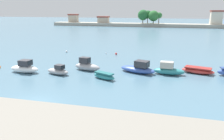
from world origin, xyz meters
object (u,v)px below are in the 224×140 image
at_px(moored_boat_3, 87,66).
at_px(moored_boat_4, 104,76).
at_px(mooring_buoy_2, 66,52).
at_px(mooring_buoy_1, 0,67).
at_px(moored_boat_7, 198,70).
at_px(moored_boat_5, 138,68).
at_px(moored_boat_1, 25,68).
at_px(moored_boat_2, 58,71).
at_px(mooring_buoy_0, 106,53).
at_px(moored_boat_6, 168,70).
at_px(mooring_buoy_3, 116,54).

distance_m(moored_boat_3, moored_boat_4, 5.14).
bearing_deg(mooring_buoy_2, mooring_buoy_1, -109.05).
xyz_separation_m(moored_boat_3, mooring_buoy_2, (-8.97, 11.99, -0.48)).
xyz_separation_m(moored_boat_3, mooring_buoy_1, (-13.83, -2.08, -0.51)).
distance_m(moored_boat_7, mooring_buoy_2, 26.95).
height_order(moored_boat_3, moored_boat_5, moored_boat_3).
xyz_separation_m(moored_boat_1, moored_boat_5, (16.17, 3.83, -0.06)).
height_order(moored_boat_5, mooring_buoy_1, moored_boat_5).
height_order(moored_boat_2, mooring_buoy_2, moored_boat_2).
xyz_separation_m(mooring_buoy_0, mooring_buoy_2, (-8.57, -0.54, 0.08)).
distance_m(moored_boat_6, mooring_buoy_1, 25.95).
distance_m(moored_boat_4, mooring_buoy_0, 16.62).
bearing_deg(moored_boat_1, mooring_buoy_3, 58.08).
relative_size(moored_boat_3, mooring_buoy_0, 17.16).
bearing_deg(moored_boat_1, moored_boat_4, 0.21).
xyz_separation_m(mooring_buoy_0, mooring_buoy_3, (2.21, -0.30, 0.08)).
bearing_deg(mooring_buoy_3, moored_boat_6, -48.82).
height_order(moored_boat_4, mooring_buoy_2, moored_boat_4).
relative_size(moored_boat_2, mooring_buoy_1, 10.20).
height_order(moored_boat_5, moored_boat_6, same).
relative_size(moored_boat_5, mooring_buoy_0, 21.83).
relative_size(moored_boat_4, moored_boat_7, 0.73).
relative_size(moored_boat_6, moored_boat_7, 0.92).
bearing_deg(moored_boat_5, mooring_buoy_0, 142.08).
xyz_separation_m(moored_boat_2, moored_boat_3, (3.25, 3.04, 0.17)).
height_order(moored_boat_6, moored_boat_7, moored_boat_6).
xyz_separation_m(moored_boat_2, mooring_buoy_0, (2.85, 15.58, -0.39)).
xyz_separation_m(moored_boat_4, mooring_buoy_0, (-4.09, 16.11, -0.30)).
bearing_deg(moored_boat_5, mooring_buoy_3, 134.82).
relative_size(moored_boat_2, moored_boat_3, 0.85).
bearing_deg(moored_boat_2, moored_boat_5, 31.32).
bearing_deg(moored_boat_7, moored_boat_1, -151.80).
bearing_deg(moored_boat_2, mooring_buoy_2, 124.23).
distance_m(moored_boat_4, moored_boat_5, 5.76).
bearing_deg(moored_boat_3, moored_boat_6, 15.65).
bearing_deg(moored_boat_4, moored_boat_2, -161.34).
relative_size(mooring_buoy_1, mooring_buoy_2, 0.87).
xyz_separation_m(moored_boat_2, mooring_buoy_1, (-10.58, 0.96, -0.34)).
distance_m(moored_boat_6, moored_boat_7, 4.48).
distance_m(moored_boat_3, mooring_buoy_2, 14.98).
bearing_deg(moored_boat_6, moored_boat_2, -163.73).
bearing_deg(mooring_buoy_0, moored_boat_4, -75.76).
relative_size(moored_boat_1, moored_boat_2, 1.17).
bearing_deg(mooring_buoy_2, moored_boat_6, -28.52).
distance_m(moored_boat_4, mooring_buoy_3, 15.93).
distance_m(moored_boat_2, moored_boat_6, 15.66).
bearing_deg(moored_boat_4, moored_boat_3, 158.94).
relative_size(moored_boat_3, moored_boat_5, 0.79).
height_order(moored_boat_4, moored_boat_5, moored_boat_5).
bearing_deg(moored_boat_5, moored_boat_3, -158.26).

